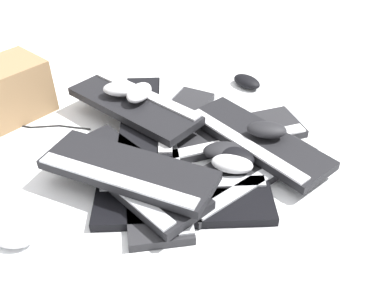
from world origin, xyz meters
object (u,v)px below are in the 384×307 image
(keyboard_9, at_px, (134,105))
(mouse_0, at_px, (235,156))
(mouse_1, at_px, (121,89))
(mouse_2, at_px, (232,164))
(keyboard_3, at_px, (156,180))
(mouse_3, at_px, (267,130))
(mouse_4, at_px, (139,93))
(keyboard_0, at_px, (244,172))
(keyboard_1, at_px, (231,135))
(mouse_5, at_px, (223,150))
(keyboard_2, at_px, (164,124))
(cardboard_box, at_px, (0,94))
(keyboard_8, at_px, (257,140))
(keyboard_4, at_px, (184,202))
(keyboard_5, at_px, (148,115))
(mouse_6, at_px, (247,82))
(mouse_7, at_px, (11,236))
(keyboard_6, at_px, (132,175))
(keyboard_7, at_px, (128,170))

(keyboard_9, distance_m, mouse_0, 0.36)
(mouse_1, height_order, mouse_2, mouse_1)
(keyboard_3, distance_m, mouse_1, 0.34)
(mouse_3, relative_size, mouse_4, 1.00)
(keyboard_0, bearing_deg, keyboard_1, 114.89)
(mouse_2, distance_m, mouse_5, 0.06)
(keyboard_2, relative_size, cardboard_box, 1.63)
(keyboard_8, bearing_deg, mouse_4, 173.99)
(keyboard_3, bearing_deg, keyboard_4, -29.86)
(keyboard_5, distance_m, cardboard_box, 0.47)
(keyboard_5, xyz_separation_m, mouse_6, (0.24, 0.34, -0.02))
(keyboard_1, relative_size, keyboard_9, 0.96)
(keyboard_3, distance_m, mouse_7, 0.37)
(keyboard_4, height_order, keyboard_9, keyboard_9)
(keyboard_5, relative_size, mouse_3, 4.22)
(mouse_3, bearing_deg, keyboard_6, 30.38)
(keyboard_5, relative_size, keyboard_9, 1.00)
(keyboard_6, xyz_separation_m, keyboard_7, (-0.00, -0.02, 0.03))
(keyboard_9, bearing_deg, mouse_3, -2.80)
(keyboard_2, bearing_deg, mouse_1, 177.60)
(keyboard_3, distance_m, keyboard_4, 0.11)
(keyboard_4, distance_m, keyboard_6, 0.15)
(keyboard_4, bearing_deg, mouse_3, 61.16)
(keyboard_8, height_order, mouse_4, mouse_4)
(keyboard_8, xyz_separation_m, cardboard_box, (-0.80, -0.06, 0.04))
(keyboard_2, distance_m, mouse_4, 0.12)
(keyboard_6, relative_size, mouse_5, 4.16)
(mouse_6, height_order, cardboard_box, cardboard_box)
(keyboard_1, distance_m, mouse_2, 0.18)
(keyboard_9, distance_m, mouse_2, 0.38)
(mouse_2, distance_m, mouse_4, 0.38)
(keyboard_0, relative_size, mouse_7, 4.10)
(mouse_0, height_order, mouse_2, same)
(mouse_3, bearing_deg, keyboard_2, -15.59)
(keyboard_6, xyz_separation_m, mouse_6, (0.17, 0.62, -0.02))
(keyboard_2, distance_m, keyboard_9, 0.11)
(cardboard_box, bearing_deg, keyboard_9, 11.56)
(keyboard_8, height_order, mouse_2, mouse_2)
(keyboard_9, relative_size, mouse_4, 4.22)
(mouse_6, bearing_deg, mouse_4, -98.15)
(keyboard_0, xyz_separation_m, keyboard_2, (-0.28, 0.15, 0.00))
(keyboard_4, bearing_deg, keyboard_9, 131.04)
(keyboard_5, xyz_separation_m, mouse_5, (0.26, -0.11, 0.01))
(mouse_0, height_order, mouse_6, mouse_0)
(keyboard_8, relative_size, keyboard_9, 0.98)
(keyboard_2, relative_size, mouse_1, 4.15)
(keyboard_1, bearing_deg, cardboard_box, -171.87)
(keyboard_5, relative_size, mouse_2, 4.22)
(keyboard_6, relative_size, mouse_0, 4.16)
(mouse_5, bearing_deg, keyboard_4, 51.05)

